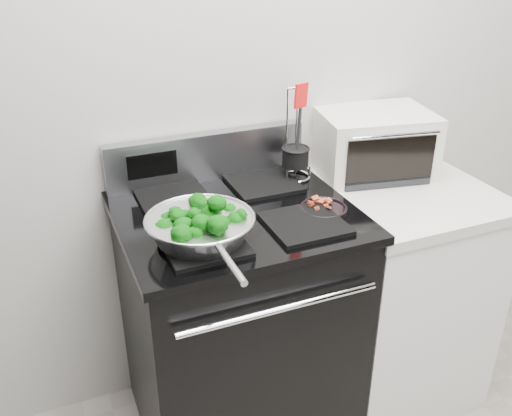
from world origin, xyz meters
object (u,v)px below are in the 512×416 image
skillet (200,227)px  toaster_oven (374,143)px  bacon_plate (324,206)px  gas_range (238,322)px  utensil_holder (295,162)px

skillet → toaster_oven: toaster_oven is taller
bacon_plate → toaster_oven: size_ratio=0.34×
skillet → bacon_plate: size_ratio=3.30×
gas_range → utensil_holder: bearing=30.2°
skillet → bacon_plate: 0.45m
gas_range → utensil_holder: utensil_holder is taller
bacon_plate → utensil_holder: bearing=83.7°
toaster_oven → utensil_holder: bearing=-170.0°
bacon_plate → toaster_oven: bearing=37.0°
utensil_holder → skillet: bearing=-161.2°
utensil_holder → toaster_oven: bearing=-15.6°
skillet → bacon_plate: (0.45, 0.04, -0.04)m
gas_range → utensil_holder: 0.64m
gas_range → bacon_plate: 0.56m
gas_range → toaster_oven: bearing=15.3°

